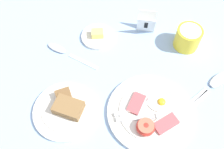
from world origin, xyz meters
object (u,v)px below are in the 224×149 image
Objects in this scene: teaspoon_near_cup at (64,51)px; teaspoon_stray at (213,86)px; butter_dish at (98,36)px; bread_plate at (66,109)px; teaspoon_by_saucer at (212,84)px; breakfast_plate at (150,113)px; sugar_cup at (188,37)px; number_card at (146,23)px.

teaspoon_stray is (0.48, -0.07, 0.00)m from teaspoon_near_cup.
teaspoon_stray is (0.38, -0.15, -0.00)m from butter_dish.
bread_plate is 1.67× the size of butter_dish.
butter_dish reaches higher than teaspoon_by_saucer.
sugar_cup is at bearing 67.59° from breakfast_plate.
butter_dish is at bearing -179.37° from sugar_cup.
number_card is at bearing 91.49° from teaspoon_by_saucer.
teaspoon_by_saucer is (0.42, 0.14, -0.01)m from bread_plate.
sugar_cup is 0.41m from teaspoon_near_cup.
number_card is (0.21, 0.33, 0.02)m from bread_plate.
number_card reaches higher than teaspoon_stray.
teaspoon_stray is at bearing -21.54° from butter_dish.
breakfast_plate is 0.24m from bread_plate.
sugar_cup is 1.12× the size of number_card.
teaspoon_by_saucer is at bearing -62.78° from sugar_cup.
teaspoon_near_cup is at bearing -168.90° from sugar_cup.
breakfast_plate is at bearing -112.41° from sugar_cup.
bread_plate reaches higher than teaspoon_stray.
number_card is at bearing 160.94° from sugar_cup.
bread_plate is 0.99× the size of teaspoon_near_cup.
breakfast_plate is 0.32m from butter_dish.
bread_plate is 2.22× the size of sugar_cup.
breakfast_plate is at bearing 4.24° from bread_plate.
breakfast_plate is at bearing 170.16° from teaspoon_near_cup.
teaspoon_near_cup is 1.18× the size of teaspoon_stray.
teaspoon_by_saucer is (0.18, 0.12, -0.01)m from breakfast_plate.
teaspoon_by_saucer is (0.37, -0.14, -0.00)m from butter_dish.
sugar_cup is at bearing -145.99° from teaspoon_near_cup.
breakfast_plate is at bearing -82.61° from number_card.
butter_dish is at bearing -120.83° from teaspoon_near_cup.
butter_dish is at bearing 125.66° from breakfast_plate.
sugar_cup is (0.11, 0.27, 0.03)m from breakfast_plate.
butter_dish is 0.40m from teaspoon_by_saucer.
sugar_cup is 0.45× the size of teaspoon_near_cup.
teaspoon_stray is at bearing -96.70° from teaspoon_by_saucer.
bread_plate is 0.39m from number_card.
teaspoon_near_cup is (-0.10, -0.08, -0.00)m from butter_dish.
teaspoon_by_saucer is at bearing -21.02° from butter_dish.
breakfast_plate is 1.32× the size of bread_plate.
butter_dish is 1.50× the size of number_card.
number_card is 0.48× the size of teaspoon_by_saucer.
breakfast_plate reaches higher than teaspoon_by_saucer.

